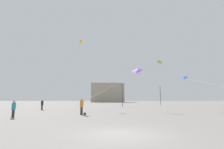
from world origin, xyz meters
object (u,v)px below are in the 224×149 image
lamppost_east (160,92)px  kite_violet_delta (136,71)px  person_in_orange (82,106)px  building_left_hall (107,93)px  lamppost_west (122,90)px  kite_lime_diamond (159,62)px  person_in_teal (14,108)px  kite_amber_delta (80,43)px  person_in_black (42,104)px  handbag_beside_flyer (85,114)px  kite_cobalt_delta (186,78)px

lamppost_east → kite_violet_delta: bearing=-116.0°
person_in_orange → building_left_hall: 78.28m
kite_violet_delta → lamppost_west: kite_violet_delta is taller
kite_lime_diamond → lamppost_east: bearing=72.2°
person_in_teal → kite_lime_diamond: bearing=150.3°
person_in_teal → kite_violet_delta: kite_violet_delta is taller
lamppost_east → kite_amber_delta: bearing=-148.9°
lamppost_east → kite_lime_diamond: bearing=-107.8°
building_left_hall → lamppost_west: 58.22m
kite_violet_delta → kite_lime_diamond: size_ratio=0.66×
kite_amber_delta → person_in_teal: bearing=-98.9°
kite_violet_delta → kite_amber_delta: (-10.54, 8.86, 7.51)m
kite_violet_delta → kite_lime_diamond: bearing=31.9°
person_in_black → building_left_hall: building_left_hall is taller
person_in_black → kite_violet_delta: size_ratio=0.20×
handbag_beside_flyer → lamppost_east: bearing=58.2°
kite_violet_delta → kite_cobalt_delta: (11.92, 8.58, -0.01)m
kite_amber_delta → lamppost_west: kite_amber_delta is taller
person_in_teal → kite_cobalt_delta: (25.29, 17.85, 5.16)m
person_in_orange → kite_amber_delta: kite_amber_delta is taller
person_in_orange → building_left_hall: building_left_hall is taller
person_in_orange → kite_lime_diamond: 16.76m
person_in_black → lamppost_west: bearing=-82.7°
person_in_orange → kite_amber_delta: bearing=-40.5°
person_in_teal → kite_cobalt_delta: bearing=151.4°
building_left_hall → handbag_beside_flyer: (-2.20, -78.01, -5.21)m
kite_amber_delta → handbag_beside_flyer: (3.52, -15.50, -13.45)m
lamppost_east → lamppost_west: lamppost_east is taller
kite_cobalt_delta → lamppost_east: kite_cobalt_delta is taller
person_in_orange → handbag_beside_flyer: (0.35, 0.10, -0.88)m
person_in_teal → kite_amber_delta: 22.31m
person_in_black → kite_amber_delta: size_ratio=0.13×
lamppost_east → handbag_beside_flyer: (-17.52, -28.20, -3.67)m
kite_lime_diamond → lamppost_east: kite_lime_diamond is taller
kite_violet_delta → handbag_beside_flyer: 11.34m
building_left_hall → lamppost_west: size_ratio=3.36×
lamppost_east → person_in_black: bearing=-142.7°
kite_violet_delta → kite_lime_diamond: kite_lime_diamond is taller
kite_amber_delta → person_in_black: bearing=-123.8°
building_left_hall → handbag_beside_flyer: building_left_hall is taller
person_in_orange → kite_amber_delta: size_ratio=0.14×
person_in_orange → lamppost_east: lamppost_east is taller
kite_lime_diamond → building_left_hall: bearing=97.7°
person_in_orange → lamppost_west: bearing=-69.4°
kite_lime_diamond → building_left_hall: size_ratio=0.66×
handbag_beside_flyer → kite_violet_delta: bearing=43.4°
person_in_teal → lamppost_west: (12.28, 22.56, 2.87)m
kite_lime_diamond → building_left_hall: building_left_hall is taller
person_in_teal → kite_lime_diamond: (17.83, 12.04, 7.24)m
kite_lime_diamond → handbag_beside_flyer: size_ratio=39.35×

